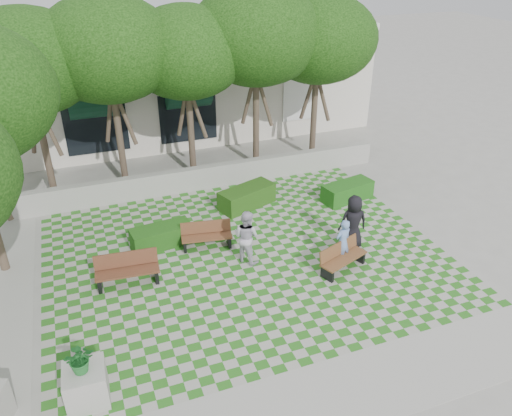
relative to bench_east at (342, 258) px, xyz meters
name	(u,v)px	position (x,y,z in m)	size (l,w,h in m)	color
ground	(258,275)	(-2.45, 0.58, -0.41)	(90.00, 90.00, 0.00)	gray
lawn	(247,257)	(-2.45, 1.58, -0.40)	(12.00, 12.00, 0.00)	#2B721E
sidewalk_south	(335,396)	(-2.45, -4.12, -0.40)	(16.00, 2.00, 0.01)	#9E9B93
retaining_wall	(202,178)	(-2.45, 6.78, 0.04)	(15.00, 0.36, 0.90)	#9E9B93
bench_east	(342,258)	(0.00, 0.00, 0.00)	(1.69, 1.06, 0.84)	brown
bench_mid	(207,236)	(-3.44, 2.62, 0.00)	(1.67, 0.79, 0.84)	brown
bench_west	(127,270)	(-6.07, 1.56, 0.04)	(1.83, 0.74, 0.94)	#552E1D
hedge_east	(347,192)	(2.40, 3.87, -0.06)	(1.97, 0.79, 0.69)	#1A5015
hedge_midright	(247,197)	(-1.31, 4.74, -0.03)	(2.13, 0.85, 0.74)	#1F4612
hedge_midleft	(162,236)	(-4.77, 3.21, -0.07)	(1.92, 0.77, 0.67)	#1B4A13
planter_front	(85,379)	(-7.47, -2.32, 0.22)	(0.90, 0.90, 1.55)	#9E9B93
person_blue	(343,242)	(0.14, 0.28, 0.35)	(0.55, 0.36, 1.51)	#7396D2
person_dark	(353,222)	(0.90, 0.98, 0.50)	(0.88, 0.57, 1.81)	black
person_white	(246,237)	(-2.51, 1.44, 0.45)	(0.83, 0.65, 1.72)	silver
tree_row	(142,60)	(-4.32, 6.54, 4.77)	(17.70, 13.40, 7.41)	#47382B
building	(177,76)	(-1.52, 14.66, 2.11)	(18.00, 8.92, 5.15)	beige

